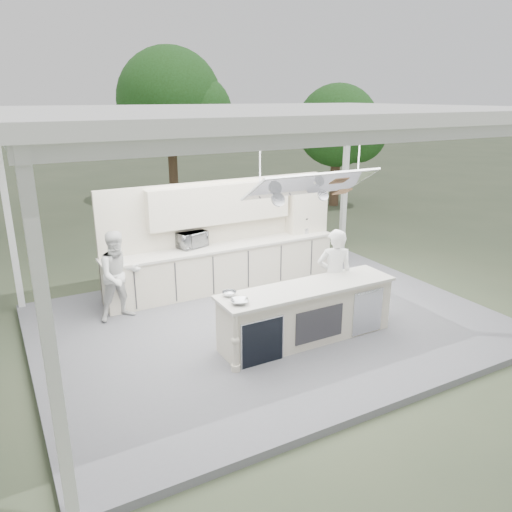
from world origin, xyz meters
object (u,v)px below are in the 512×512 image
demo_island (306,313)px  back_counter (224,266)px  head_chef (334,276)px  sous_chef (119,275)px

demo_island → back_counter: (-0.18, 2.81, 0.00)m
demo_island → head_chef: (0.85, 0.38, 0.39)m
demo_island → head_chef: size_ratio=1.80×
demo_island → head_chef: head_chef is taller
back_counter → head_chef: 2.66m
demo_island → sous_chef: sous_chef is taller
demo_island → back_counter: same height
back_counter → sous_chef: 2.37m
back_counter → head_chef: (1.02, -2.43, 0.38)m
demo_island → sous_chef: 3.43m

